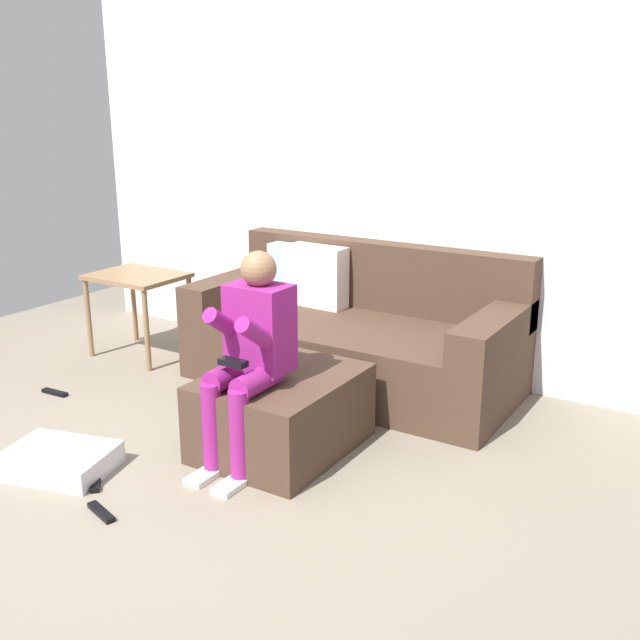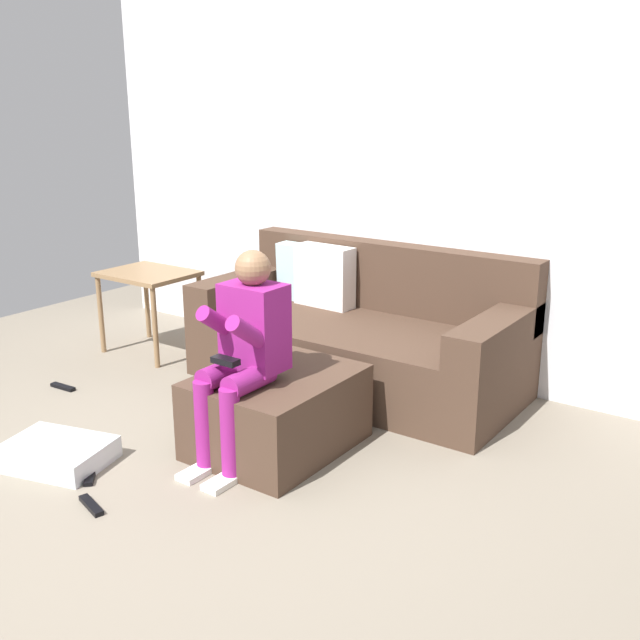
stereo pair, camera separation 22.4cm
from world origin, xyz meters
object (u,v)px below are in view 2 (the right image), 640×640
side_table (149,284)px  remote_near_ottoman (91,505)px  couch_sectional (358,337)px  remote_by_storage_bin (90,477)px  remote_under_side_table (63,387)px  ottoman (277,411)px  person_seated (244,347)px  storage_bin (57,453)px

side_table → remote_near_ottoman: (1.40, -1.64, -0.49)m
couch_sectional → remote_by_storage_bin: (-0.36, -1.83, -0.30)m
remote_near_ottoman → remote_under_side_table: size_ratio=1.02×
ottoman → person_seated: size_ratio=0.78×
side_table → remote_by_storage_bin: bearing=-51.5°
couch_sectional → remote_by_storage_bin: 1.89m
storage_bin → remote_by_storage_bin: bearing=-2.3°
couch_sectional → remote_under_side_table: couch_sectional is taller
remote_by_storage_bin → remote_under_side_table: size_ratio=0.75×
ottoman → side_table: bearing=157.9°
remote_by_storage_bin → remote_under_side_table: same height
couch_sectional → remote_under_side_table: (-1.46, -1.18, -0.30)m
person_seated → remote_near_ottoman: bearing=-108.7°
person_seated → side_table: 1.88m
couch_sectional → remote_near_ottoman: 2.02m
storage_bin → remote_near_ottoman: bearing=-19.6°
couch_sectional → side_table: couch_sectional is taller
couch_sectional → side_table: bearing=-167.4°
person_seated → storage_bin: size_ratio=2.09×
storage_bin → side_table: 1.79m
remote_by_storage_bin → ottoman: bearing=102.2°
person_seated → storage_bin: person_seated is taller
couch_sectional → side_table: (-1.54, -0.35, 0.20)m
couch_sectional → remote_near_ottoman: bearing=-94.2°
couch_sectional → storage_bin: size_ratio=4.03×
remote_by_storage_bin → remote_under_side_table: (-1.10, 0.65, 0.00)m
remote_by_storage_bin → remote_under_side_table: bearing=-165.1°
couch_sectional → storage_bin: 1.94m
side_table → remote_under_side_table: bearing=-84.3°
person_seated → remote_near_ottoman: (-0.26, -0.76, -0.59)m
remote_near_ottoman → remote_under_side_table: bearing=164.9°
remote_near_ottoman → storage_bin: bearing=177.0°
ottoman → remote_near_ottoman: 1.02m
couch_sectional → storage_bin: (-0.63, -1.82, -0.25)m
person_seated → storage_bin: bearing=-141.2°
ottoman → couch_sectional: bearing=98.8°
couch_sectional → remote_by_storage_bin: couch_sectional is taller
remote_near_ottoman → side_table: bearing=147.0°
side_table → remote_by_storage_bin: size_ratio=4.33×
couch_sectional → ottoman: couch_sectional is taller
storage_bin → remote_by_storage_bin: storage_bin is taller
storage_bin → remote_near_ottoman: size_ratio=2.61×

